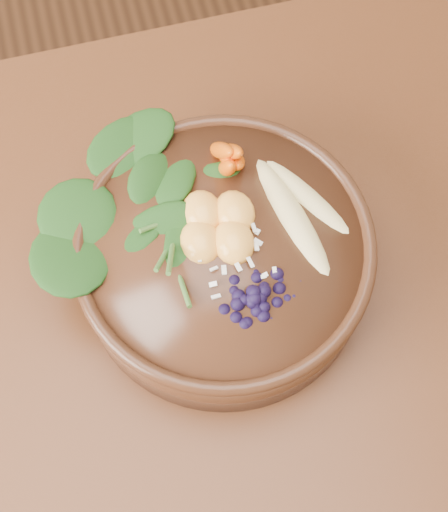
{
  "coord_description": "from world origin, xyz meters",
  "views": [
    {
      "loc": [
        0.1,
        -0.24,
        1.54
      ],
      "look_at": [
        0.18,
        0.06,
        0.8
      ],
      "focal_mm": 50.0,
      "sensor_mm": 36.0,
      "label": 1
    }
  ],
  "objects_px": {
    "stoneware_bowl": "(224,259)",
    "mandarin_cluster": "(218,220)",
    "blueberry_pile": "(256,288)",
    "carrot_cluster": "(238,137)",
    "dining_table": "(100,380)",
    "kale_heap": "(153,200)",
    "banana_halves": "(301,199)"
  },
  "relations": [
    {
      "from": "stoneware_bowl",
      "to": "mandarin_cluster",
      "type": "distance_m",
      "value": 0.07
    },
    {
      "from": "blueberry_pile",
      "to": "carrot_cluster",
      "type": "bearing_deg",
      "value": 81.58
    },
    {
      "from": "dining_table",
      "to": "kale_heap",
      "type": "relative_size",
      "value": 7.35
    },
    {
      "from": "dining_table",
      "to": "carrot_cluster",
      "type": "relative_size",
      "value": 17.46
    },
    {
      "from": "dining_table",
      "to": "blueberry_pile",
      "type": "distance_m",
      "value": 0.28
    },
    {
      "from": "dining_table",
      "to": "mandarin_cluster",
      "type": "distance_m",
      "value": 0.28
    },
    {
      "from": "kale_heap",
      "to": "mandarin_cluster",
      "type": "bearing_deg",
      "value": -30.66
    },
    {
      "from": "kale_heap",
      "to": "mandarin_cluster",
      "type": "distance_m",
      "value": 0.07
    },
    {
      "from": "banana_halves",
      "to": "mandarin_cluster",
      "type": "bearing_deg",
      "value": 170.25
    },
    {
      "from": "dining_table",
      "to": "carrot_cluster",
      "type": "distance_m",
      "value": 0.36
    },
    {
      "from": "carrot_cluster",
      "to": "mandarin_cluster",
      "type": "relative_size",
      "value": 0.87
    },
    {
      "from": "kale_heap",
      "to": "dining_table",
      "type": "bearing_deg",
      "value": -133.45
    },
    {
      "from": "banana_halves",
      "to": "blueberry_pile",
      "type": "xyz_separation_m",
      "value": [
        -0.08,
        -0.09,
        0.01
      ]
    },
    {
      "from": "stoneware_bowl",
      "to": "carrot_cluster",
      "type": "relative_size",
      "value": 3.62
    },
    {
      "from": "dining_table",
      "to": "stoneware_bowl",
      "type": "relative_size",
      "value": 4.82
    },
    {
      "from": "stoneware_bowl",
      "to": "kale_heap",
      "type": "distance_m",
      "value": 0.11
    },
    {
      "from": "blueberry_pile",
      "to": "mandarin_cluster",
      "type": "bearing_deg",
      "value": 101.86
    },
    {
      "from": "stoneware_bowl",
      "to": "kale_heap",
      "type": "bearing_deg",
      "value": 137.99
    },
    {
      "from": "stoneware_bowl",
      "to": "carrot_cluster",
      "type": "distance_m",
      "value": 0.14
    },
    {
      "from": "dining_table",
      "to": "kale_heap",
      "type": "bearing_deg",
      "value": 46.55
    },
    {
      "from": "banana_halves",
      "to": "carrot_cluster",
      "type": "bearing_deg",
      "value": 113.06
    },
    {
      "from": "stoneware_bowl",
      "to": "banana_halves",
      "type": "height_order",
      "value": "banana_halves"
    },
    {
      "from": "dining_table",
      "to": "carrot_cluster",
      "type": "xyz_separation_m",
      "value": [
        0.22,
        0.16,
        0.23
      ]
    },
    {
      "from": "banana_halves",
      "to": "blueberry_pile",
      "type": "bearing_deg",
      "value": -141.51
    },
    {
      "from": "blueberry_pile",
      "to": "dining_table",
      "type": "bearing_deg",
      "value": 179.3
    },
    {
      "from": "blueberry_pile",
      "to": "kale_heap",
      "type": "bearing_deg",
      "value": 122.93
    },
    {
      "from": "kale_heap",
      "to": "blueberry_pile",
      "type": "xyz_separation_m",
      "value": [
        0.08,
        -0.12,
        -0.0
      ]
    },
    {
      "from": "dining_table",
      "to": "stoneware_bowl",
      "type": "xyz_separation_m",
      "value": [
        0.18,
        0.06,
        0.14
      ]
    },
    {
      "from": "stoneware_bowl",
      "to": "mandarin_cluster",
      "type": "height_order",
      "value": "mandarin_cluster"
    },
    {
      "from": "stoneware_bowl",
      "to": "mandarin_cluster",
      "type": "xyz_separation_m",
      "value": [
        -0.0,
        0.02,
        0.06
      ]
    },
    {
      "from": "stoneware_bowl",
      "to": "blueberry_pile",
      "type": "relative_size",
      "value": 2.16
    },
    {
      "from": "kale_heap",
      "to": "blueberry_pile",
      "type": "relative_size",
      "value": 1.42
    }
  ]
}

